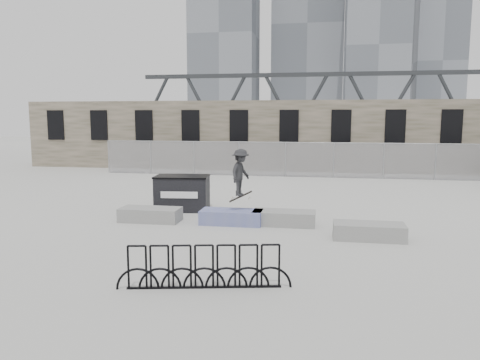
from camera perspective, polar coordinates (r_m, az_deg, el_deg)
name	(u,v)px	position (r m, az deg, el deg)	size (l,w,h in m)	color
ground	(254,225)	(15.17, 1.67, -5.51)	(120.00, 120.00, 0.00)	#B6B6B1
stone_wall	(290,135)	(30.94, 6.15, 5.43)	(36.00, 2.58, 4.50)	brown
chainlink_fence	(285,159)	(27.30, 5.56, 2.57)	(22.06, 0.06, 2.02)	gray
planter_far_left	(150,214)	(15.94, -10.87, -4.09)	(2.00, 0.90, 0.46)	gray
planter_center_left	(232,216)	(15.28, -1.04, -4.46)	(2.00, 0.90, 0.46)	#3744A7
planter_center_right	(284,217)	(15.20, 5.37, -4.55)	(2.00, 0.90, 0.46)	gray
planter_offset	(369,231)	(13.91, 15.44, -5.96)	(2.00, 0.90, 0.46)	gray
dumpster	(182,193)	(17.57, -7.05, -1.56)	(2.09, 1.41, 1.30)	black
bike_rack	(204,267)	(9.68, -4.39, -10.58)	(3.52, 0.80, 0.90)	black
skyline_towers	(312,38)	(109.84, 8.74, 16.72)	(58.00, 28.00, 48.00)	slate
truss_bridge	(380,112)	(70.04, 16.73, 7.95)	(70.00, 3.00, 9.80)	#2D3033
skateboarder	(241,173)	(15.10, 0.08, 0.92)	(0.83, 1.11, 1.74)	#252528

